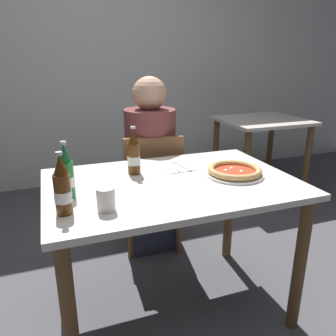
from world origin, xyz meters
name	(u,v)px	position (x,y,z in m)	size (l,w,h in m)	color
ground_plane	(171,306)	(0.00, 0.00, 0.00)	(8.00, 8.00, 0.00)	#4C4C51
back_wall_tiled	(96,59)	(0.00, 2.20, 1.30)	(7.00, 0.10, 2.60)	silver
dining_table_main	(171,202)	(0.00, 0.00, 0.64)	(1.20, 0.80, 0.75)	silver
chair_behind_table	(152,186)	(0.08, 0.61, 0.48)	(0.45, 0.45, 0.85)	brown
diner_seated	(151,170)	(0.09, 0.66, 0.58)	(0.34, 0.34, 1.21)	#2D3342
dining_table_background	(261,135)	(1.42, 1.28, 0.59)	(0.80, 0.70, 0.75)	silver
pizza_margherita_near	(235,171)	(0.33, -0.03, 0.77)	(0.29, 0.29, 0.04)	white
beer_bottle_left	(66,174)	(-0.49, -0.03, 0.85)	(0.07, 0.07, 0.25)	#196B2D
beer_bottle_center	(134,154)	(-0.14, 0.17, 0.85)	(0.07, 0.07, 0.25)	#512D0F
beer_bottle_right	(62,188)	(-0.51, -0.19, 0.85)	(0.07, 0.07, 0.25)	#512D0F
napkin_with_cutlery	(178,167)	(0.11, 0.18, 0.75)	(0.19, 0.19, 0.01)	white
paper_cup	(106,199)	(-0.36, -0.22, 0.80)	(0.07, 0.07, 0.10)	white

